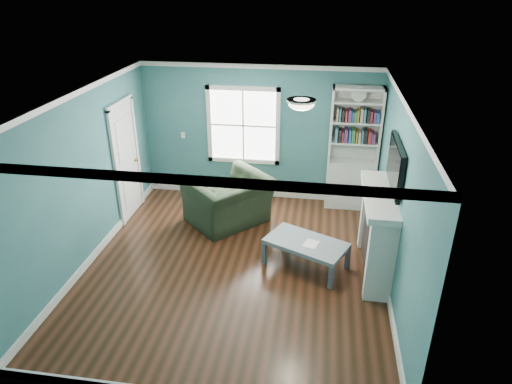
# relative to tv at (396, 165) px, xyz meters

# --- Properties ---
(floor) EXTENTS (5.00, 5.00, 0.00)m
(floor) POSITION_rel_tv_xyz_m (-2.20, -0.20, -1.72)
(floor) COLOR black
(floor) RESTS_ON ground
(room_walls) EXTENTS (5.00, 5.00, 5.00)m
(room_walls) POSITION_rel_tv_xyz_m (-2.20, -0.20, -0.14)
(room_walls) COLOR #2F616A
(room_walls) RESTS_ON ground
(trim) EXTENTS (4.50, 5.00, 2.60)m
(trim) POSITION_rel_tv_xyz_m (-2.20, -0.20, -0.49)
(trim) COLOR white
(trim) RESTS_ON ground
(window) EXTENTS (1.40, 0.06, 1.50)m
(window) POSITION_rel_tv_xyz_m (-2.50, 2.29, -0.27)
(window) COLOR white
(window) RESTS_ON room_walls
(bookshelf) EXTENTS (0.90, 0.35, 2.31)m
(bookshelf) POSITION_rel_tv_xyz_m (-0.43, 2.10, -0.80)
(bookshelf) COLOR silver
(bookshelf) RESTS_ON ground
(fireplace) EXTENTS (0.44, 1.58, 1.30)m
(fireplace) POSITION_rel_tv_xyz_m (-0.12, 0.00, -1.09)
(fireplace) COLOR black
(fireplace) RESTS_ON ground
(tv) EXTENTS (0.06, 1.10, 0.65)m
(tv) POSITION_rel_tv_xyz_m (0.00, 0.00, 0.00)
(tv) COLOR black
(tv) RESTS_ON fireplace
(door) EXTENTS (0.12, 0.98, 2.17)m
(door) POSITION_rel_tv_xyz_m (-4.42, 1.20, -0.65)
(door) COLOR silver
(door) RESTS_ON ground
(ceiling_fixture) EXTENTS (0.38, 0.38, 0.15)m
(ceiling_fixture) POSITION_rel_tv_xyz_m (-1.30, -0.10, 0.82)
(ceiling_fixture) COLOR white
(ceiling_fixture) RESTS_ON room_walls
(light_switch) EXTENTS (0.08, 0.01, 0.12)m
(light_switch) POSITION_rel_tv_xyz_m (-3.70, 2.28, -0.52)
(light_switch) COLOR white
(light_switch) RESTS_ON room_walls
(recliner) EXTENTS (1.54, 1.56, 1.16)m
(recliner) POSITION_rel_tv_xyz_m (-2.57, 1.13, -1.15)
(recliner) COLOR black
(recliner) RESTS_ON ground
(coffee_table) EXTENTS (1.35, 1.08, 0.43)m
(coffee_table) POSITION_rel_tv_xyz_m (-1.14, -0.04, -1.35)
(coffee_table) COLOR #515761
(coffee_table) RESTS_ON ground
(paper_sheet) EXTENTS (0.26, 0.29, 0.00)m
(paper_sheet) POSITION_rel_tv_xyz_m (-1.07, -0.09, -1.29)
(paper_sheet) COLOR white
(paper_sheet) RESTS_ON coffee_table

